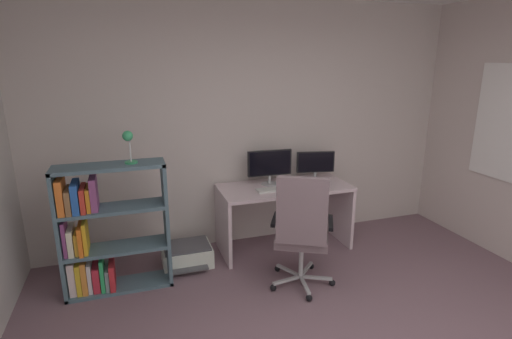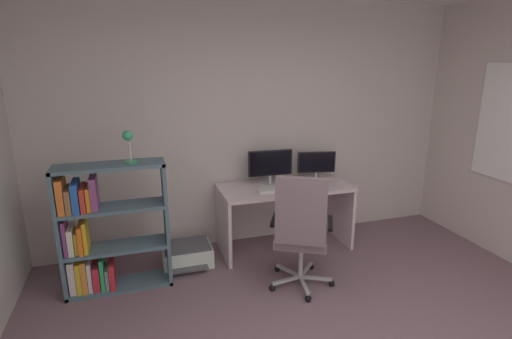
# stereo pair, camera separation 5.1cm
# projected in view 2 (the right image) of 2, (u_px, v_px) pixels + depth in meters

# --- Properties ---
(wall_back) EXTENTS (4.81, 0.10, 2.71)m
(wall_back) POSITION_uv_depth(u_px,v_px,m) (253.00, 125.00, 4.48)
(wall_back) COLOR beige
(wall_back) RESTS_ON ground
(desk) EXTENTS (1.44, 0.64, 0.73)m
(desk) POSITION_uv_depth(u_px,v_px,m) (285.00, 203.00, 4.41)
(desk) COLOR silver
(desk) RESTS_ON ground
(monitor_main) EXTENTS (0.50, 0.18, 0.39)m
(monitor_main) POSITION_uv_depth(u_px,v_px,m) (270.00, 165.00, 4.35)
(monitor_main) COLOR #B2B5B7
(monitor_main) RESTS_ON desk
(monitor_secondary) EXTENTS (0.43, 0.18, 0.33)m
(monitor_secondary) POSITION_uv_depth(u_px,v_px,m) (316.00, 164.00, 4.52)
(monitor_secondary) COLOR #B2B5B7
(monitor_secondary) RESTS_ON desk
(keyboard) EXTENTS (0.34, 0.14, 0.02)m
(keyboard) POSITION_uv_depth(u_px,v_px,m) (273.00, 190.00, 4.20)
(keyboard) COLOR silver
(keyboard) RESTS_ON desk
(computer_mouse) EXTENTS (0.07, 0.10, 0.03)m
(computer_mouse) POSITION_uv_depth(u_px,v_px,m) (296.00, 186.00, 4.30)
(computer_mouse) COLOR black
(computer_mouse) RESTS_ON desk
(office_chair) EXTENTS (0.65, 0.68, 1.14)m
(office_chair) POSITION_uv_depth(u_px,v_px,m) (301.00, 229.00, 3.55)
(office_chair) COLOR #B7BABC
(office_chair) RESTS_ON ground
(bookshelf) EXTENTS (0.94, 0.29, 1.19)m
(bookshelf) POSITION_uv_depth(u_px,v_px,m) (100.00, 233.00, 3.58)
(bookshelf) COLOR #4A6672
(bookshelf) RESTS_ON ground
(desk_lamp) EXTENTS (0.11, 0.11, 0.29)m
(desk_lamp) POSITION_uv_depth(u_px,v_px,m) (128.00, 141.00, 3.44)
(desk_lamp) COLOR #34A365
(desk_lamp) RESTS_ON bookshelf
(printer) EXTENTS (0.50, 0.46, 0.22)m
(printer) POSITION_uv_depth(u_px,v_px,m) (187.00, 254.00, 4.15)
(printer) COLOR silver
(printer) RESTS_ON ground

